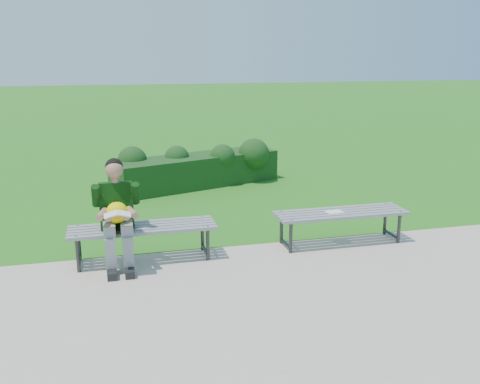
# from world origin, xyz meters

# --- Properties ---
(ground) EXTENTS (80.00, 80.00, 0.00)m
(ground) POSITION_xyz_m (0.00, 0.00, 0.00)
(ground) COLOR #276B1E
(ground) RESTS_ON ground
(walkway) EXTENTS (30.00, 3.50, 0.02)m
(walkway) POSITION_xyz_m (0.00, -1.75, 0.01)
(walkway) COLOR beige
(walkway) RESTS_ON ground
(hedge) EXTENTS (3.43, 1.87, 0.88)m
(hedge) POSITION_xyz_m (0.27, 3.59, 0.38)
(hedge) COLOR #164413
(hedge) RESTS_ON ground
(bench_left) EXTENTS (1.80, 0.50, 0.46)m
(bench_left) POSITION_xyz_m (-1.10, -0.21, 0.42)
(bench_left) COLOR gray
(bench_left) RESTS_ON walkway
(bench_right) EXTENTS (1.80, 0.50, 0.46)m
(bench_right) POSITION_xyz_m (1.55, -0.23, 0.42)
(bench_right) COLOR gray
(bench_right) RESTS_ON walkway
(seated_boy) EXTENTS (0.56, 0.76, 1.31)m
(seated_boy) POSITION_xyz_m (-1.40, -0.31, 0.71)
(seated_boy) COLOR slate
(seated_boy) RESTS_ON walkway
(paper_sheet) EXTENTS (0.24, 0.19, 0.01)m
(paper_sheet) POSITION_xyz_m (1.45, -0.23, 0.47)
(paper_sheet) COLOR white
(paper_sheet) RESTS_ON bench_right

